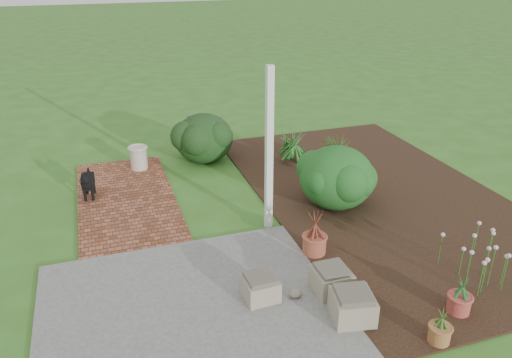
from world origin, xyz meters
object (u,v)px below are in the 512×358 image
object	(u,v)px
black_dog	(88,181)
cream_ceramic_urn	(139,158)
stone_trough_near	(352,307)
evergreen_shrub	(337,176)

from	to	relation	value
black_dog	cream_ceramic_urn	world-z (taller)	black_dog
stone_trough_near	black_dog	world-z (taller)	black_dog
black_dog	cream_ceramic_urn	bearing A→B (deg)	54.11
stone_trough_near	cream_ceramic_urn	distance (m)	5.53
stone_trough_near	evergreen_shrub	distance (m)	2.90
stone_trough_near	cream_ceramic_urn	bearing A→B (deg)	109.18
cream_ceramic_urn	black_dog	bearing A→B (deg)	-132.17
black_dog	cream_ceramic_urn	distance (m)	1.43
black_dog	evergreen_shrub	world-z (taller)	evergreen_shrub
stone_trough_near	black_dog	distance (m)	5.01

